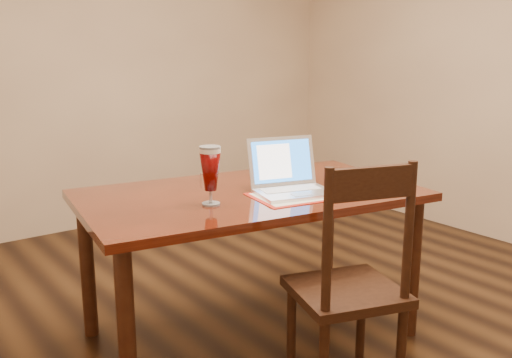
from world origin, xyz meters
TOP-DOWN VIEW (x-y plane):
  - ground at (0.00, 0.00)m, footprint 5.00×5.00m
  - dining_table at (-0.23, 0.17)m, footprint 1.80×1.20m
  - dining_chair at (-0.19, -0.50)m, footprint 0.56×0.54m

SIDE VIEW (x-z plane):
  - ground at x=0.00m, z-range 0.00..0.00m
  - dining_chair at x=-0.19m, z-range -0.03..1.02m
  - dining_table at x=-0.23m, z-range 0.17..1.23m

